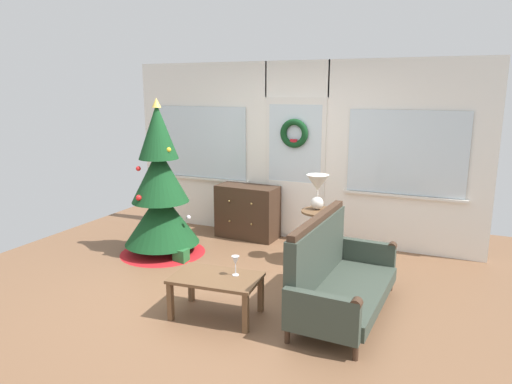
{
  "coord_description": "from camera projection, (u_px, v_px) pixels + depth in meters",
  "views": [
    {
      "loc": [
        2.18,
        -4.26,
        2.16
      ],
      "look_at": [
        0.05,
        0.55,
        1.0
      ],
      "focal_mm": 32.8,
      "sensor_mm": 36.0,
      "label": 1
    }
  ],
  "objects": [
    {
      "name": "ground_plane",
      "position": [
        232.0,
        290.0,
        5.13
      ],
      "size": [
        6.76,
        6.76,
        0.0
      ],
      "primitive_type": "plane",
      "color": "brown"
    },
    {
      "name": "back_wall_with_door",
      "position": [
        296.0,
        151.0,
        6.71
      ],
      "size": [
        5.2,
        0.19,
        2.55
      ],
      "color": "white",
      "rests_on": "ground"
    },
    {
      "name": "christmas_tree",
      "position": [
        161.0,
        197.0,
        6.15
      ],
      "size": [
        1.14,
        1.14,
        2.05
      ],
      "color": "#4C331E",
      "rests_on": "ground"
    },
    {
      "name": "dresser_cabinet",
      "position": [
        247.0,
        212.0,
        6.9
      ],
      "size": [
        0.92,
        0.48,
        0.78
      ],
      "color": "#3D281C",
      "rests_on": "ground"
    },
    {
      "name": "settee_sofa",
      "position": [
        335.0,
        276.0,
        4.57
      ],
      "size": [
        0.78,
        1.65,
        0.96
      ],
      "color": "#3D281C",
      "rests_on": "ground"
    },
    {
      "name": "side_table",
      "position": [
        320.0,
        226.0,
        5.83
      ],
      "size": [
        0.5,
        0.48,
        0.69
      ],
      "color": "brown",
      "rests_on": "ground"
    },
    {
      "name": "table_lamp",
      "position": [
        318.0,
        187.0,
        5.79
      ],
      "size": [
        0.28,
        0.28,
        0.44
      ],
      "color": "silver",
      "rests_on": "side_table"
    },
    {
      "name": "coffee_table",
      "position": [
        216.0,
        282.0,
        4.49
      ],
      "size": [
        0.88,
        0.59,
        0.41
      ],
      "color": "brown",
      "rests_on": "ground"
    },
    {
      "name": "wine_glass",
      "position": [
        235.0,
        261.0,
        4.47
      ],
      "size": [
        0.08,
        0.08,
        0.2
      ],
      "color": "silver",
      "rests_on": "coffee_table"
    },
    {
      "name": "gift_box",
      "position": [
        181.0,
        255.0,
        5.97
      ],
      "size": [
        0.17,
        0.15,
        0.17
      ],
      "primitive_type": "cube",
      "color": "#266633",
      "rests_on": "ground"
    }
  ]
}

